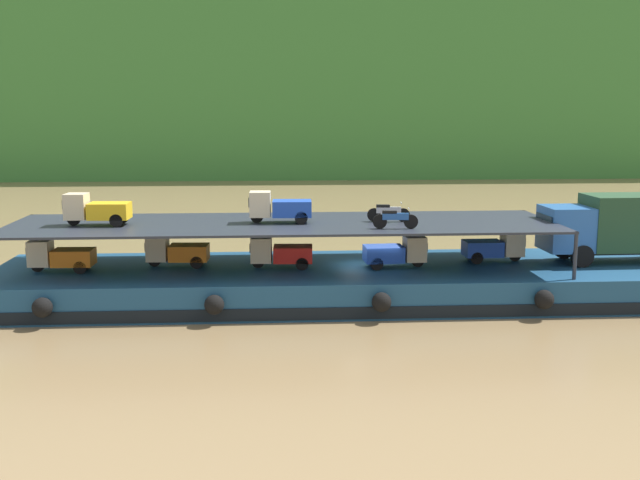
{
  "coord_description": "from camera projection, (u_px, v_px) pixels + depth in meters",
  "views": [
    {
      "loc": [
        -4.34,
        -33.46,
        8.47
      ],
      "look_at": [
        -2.2,
        0.0,
        2.7
      ],
      "focal_mm": 42.96,
      "sensor_mm": 36.0,
      "label": 1
    }
  ],
  "objects": [
    {
      "name": "mini_truck_lower_stern",
      "position": [
        60.0,
        256.0,
        33.01
      ],
      "size": [
        2.76,
        1.24,
        1.38
      ],
      "color": "orange",
      "rests_on": "cargo_barge"
    },
    {
      "name": "mini_truck_lower_bow",
      "position": [
        494.0,
        247.0,
        35.2
      ],
      "size": [
        2.76,
        1.23,
        1.38
      ],
      "color": "#1E47B7",
      "rests_on": "cargo_barge"
    },
    {
      "name": "mini_truck_upper_mid",
      "position": [
        279.0,
        207.0,
        33.65
      ],
      "size": [
        2.77,
        1.25,
        1.38
      ],
      "color": "#1E47B7",
      "rests_on": "cargo_rack"
    },
    {
      "name": "covered_lorry",
      "position": [
        621.0,
        226.0,
        34.96
      ],
      "size": [
        7.9,
        2.45,
        3.1
      ],
      "color": "#285BA3",
      "rests_on": "cargo_barge"
    },
    {
      "name": "mini_truck_upper_stern",
      "position": [
        96.0,
        209.0,
        32.87
      ],
      "size": [
        2.78,
        1.27,
        1.38
      ],
      "color": "gold",
      "rests_on": "cargo_rack"
    },
    {
      "name": "mini_truck_lower_mid",
      "position": [
        280.0,
        252.0,
        33.81
      ],
      "size": [
        2.79,
        1.28,
        1.38
      ],
      "color": "red",
      "rests_on": "cargo_barge"
    },
    {
      "name": "ground_plane",
      "position": [
        369.0,
        298.0,
        34.61
      ],
      "size": [
        400.0,
        400.0,
        0.0
      ],
      "primitive_type": "plane",
      "color": "olive"
    },
    {
      "name": "cargo_rack",
      "position": [
        284.0,
        224.0,
        33.79
      ],
      "size": [
        23.99,
        6.77,
        2.0
      ],
      "color": "#232833",
      "rests_on": "cargo_barge"
    },
    {
      "name": "motorcycle_upper_port",
      "position": [
        395.0,
        218.0,
        32.0
      ],
      "size": [
        1.9,
        0.55,
        0.87
      ],
      "color": "black",
      "rests_on": "cargo_rack"
    },
    {
      "name": "mini_truck_lower_aft",
      "position": [
        176.0,
        251.0,
        34.12
      ],
      "size": [
        2.79,
        1.28,
        1.38
      ],
      "color": "orange",
      "rests_on": "cargo_barge"
    },
    {
      "name": "motorcycle_upper_centre",
      "position": [
        388.0,
        212.0,
        34.0
      ],
      "size": [
        1.9,
        0.55,
        0.87
      ],
      "color": "black",
      "rests_on": "cargo_rack"
    },
    {
      "name": "mini_truck_lower_fore",
      "position": [
        396.0,
        252.0,
        33.9
      ],
      "size": [
        2.79,
        1.29,
        1.38
      ],
      "color": "#1E47B7",
      "rests_on": "cargo_barge"
    },
    {
      "name": "cargo_barge",
      "position": [
        369.0,
        282.0,
        34.45
      ],
      "size": [
        33.19,
        8.2,
        1.5
      ],
      "color": "navy",
      "rests_on": "ground"
    },
    {
      "name": "hillside_far_bank",
      "position": [
        302.0,
        49.0,
        103.3
      ],
      "size": [
        115.65,
        31.96,
        29.17
      ],
      "color": "#387533",
      "rests_on": "ground"
    }
  ]
}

